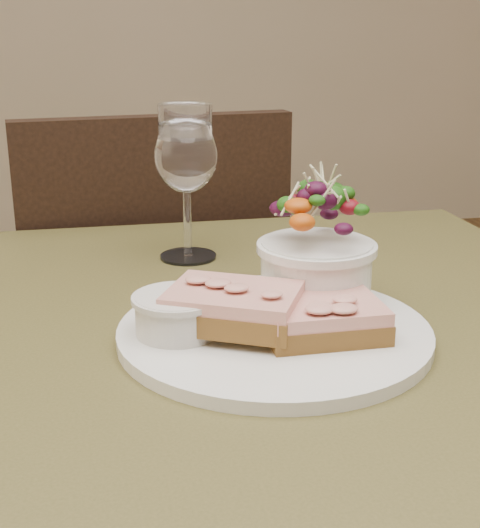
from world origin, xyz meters
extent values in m
cube|color=#423F1C|center=(0.00, 0.00, 0.73)|extent=(0.80, 0.80, 0.04)
cylinder|color=black|center=(0.34, 0.34, 0.35)|extent=(0.05, 0.05, 0.71)
cube|color=black|center=(-0.07, 0.64, 0.45)|extent=(0.47, 0.47, 0.04)
cube|color=black|center=(-0.04, 0.45, 0.68)|extent=(0.42, 0.09, 0.45)
cube|color=black|center=(-0.07, 0.64, 0.23)|extent=(0.40, 0.40, 0.45)
cylinder|color=white|center=(0.02, -0.03, 0.76)|extent=(0.29, 0.29, 0.01)
cube|color=#452F12|center=(0.06, -0.06, 0.77)|extent=(0.11, 0.08, 0.02)
cube|color=beige|center=(0.06, -0.06, 0.79)|extent=(0.10, 0.08, 0.01)
cube|color=#452F12|center=(-0.02, -0.04, 0.78)|extent=(0.14, 0.13, 0.02)
cube|color=beige|center=(-0.02, -0.04, 0.80)|extent=(0.14, 0.13, 0.01)
cylinder|color=silver|center=(-0.07, -0.03, 0.78)|extent=(0.08, 0.08, 0.04)
cylinder|color=brown|center=(-0.07, -0.03, 0.80)|extent=(0.07, 0.07, 0.01)
cylinder|color=white|center=(0.08, 0.02, 0.79)|extent=(0.11, 0.11, 0.06)
ellipsoid|color=#0A3409|center=(0.08, 0.02, 0.85)|extent=(0.10, 0.10, 0.06)
ellipsoid|color=#0A3409|center=(-0.05, 0.04, 0.77)|extent=(0.04, 0.04, 0.01)
sphere|color=maroon|center=(-0.07, 0.03, 0.77)|extent=(0.02, 0.02, 0.02)
cylinder|color=white|center=(-0.03, 0.23, 0.75)|extent=(0.07, 0.07, 0.00)
cylinder|color=white|center=(-0.03, 0.23, 0.80)|extent=(0.01, 0.01, 0.09)
ellipsoid|color=white|center=(-0.03, 0.23, 0.88)|extent=(0.08, 0.08, 0.09)
camera|label=1|loc=(-0.13, -0.64, 1.03)|focal=50.00mm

